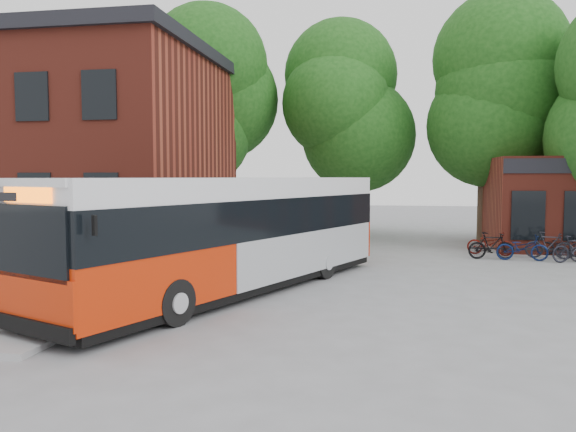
% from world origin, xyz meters
% --- Properties ---
extents(ground, '(100.00, 100.00, 0.00)m').
position_xyz_m(ground, '(0.00, 0.00, 0.00)').
color(ground, gray).
extents(station_building, '(18.40, 10.40, 8.50)m').
position_xyz_m(station_building, '(-13.00, 9.00, 4.25)').
color(station_building, maroon).
rests_on(station_building, ground).
extents(bus_shelter, '(3.60, 7.00, 2.90)m').
position_xyz_m(bus_shelter, '(-4.50, -1.00, 1.45)').
color(bus_shelter, '#232326').
rests_on(bus_shelter, ground).
extents(bike_rail, '(5.20, 0.10, 0.38)m').
position_xyz_m(bike_rail, '(9.28, 10.00, 0.19)').
color(bike_rail, '#232326').
rests_on(bike_rail, ground).
extents(tree_0, '(7.92, 7.92, 11.00)m').
position_xyz_m(tree_0, '(-6.00, 16.00, 5.50)').
color(tree_0, '#174813').
rests_on(tree_0, ground).
extents(tree_1, '(7.92, 7.92, 10.40)m').
position_xyz_m(tree_1, '(1.00, 17.00, 5.20)').
color(tree_1, '#174813').
rests_on(tree_1, ground).
extents(tree_2, '(7.92, 7.92, 11.00)m').
position_xyz_m(tree_2, '(8.00, 16.00, 5.50)').
color(tree_2, '#174813').
rests_on(tree_2, ground).
extents(city_bus, '(7.15, 12.41, 3.14)m').
position_xyz_m(city_bus, '(-0.71, 1.85, 1.57)').
color(city_bus, red).
rests_on(city_bus, ground).
extents(bicycle_0, '(1.90, 1.21, 0.94)m').
position_xyz_m(bicycle_0, '(7.49, 10.62, 0.47)').
color(bicycle_0, '#580E07').
rests_on(bicycle_0, ground).
extents(bicycle_1, '(1.76, 0.63, 1.04)m').
position_xyz_m(bicycle_1, '(7.34, 9.43, 0.52)').
color(bicycle_1, black).
rests_on(bicycle_1, ground).
extents(bicycle_2, '(1.88, 0.74, 0.97)m').
position_xyz_m(bicycle_2, '(8.43, 9.29, 0.49)').
color(bicycle_2, '#0C1943').
rests_on(bicycle_2, ground).
extents(bicycle_3, '(1.80, 0.93, 1.04)m').
position_xyz_m(bicycle_3, '(9.56, 9.97, 0.52)').
color(bicycle_3, black).
rests_on(bicycle_3, ground).
extents(bicycle_4, '(1.72, 1.07, 0.85)m').
position_xyz_m(bicycle_4, '(10.27, 10.83, 0.43)').
color(bicycle_4, black).
rests_on(bicycle_4, ground).
extents(bicycle_5, '(1.74, 0.85, 1.01)m').
position_xyz_m(bicycle_5, '(10.19, 9.02, 0.50)').
color(bicycle_5, black).
rests_on(bicycle_5, ground).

